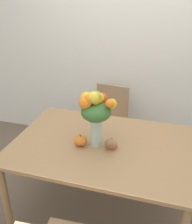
{
  "coord_description": "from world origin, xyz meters",
  "views": [
    {
      "loc": [
        0.48,
        -1.77,
        1.92
      ],
      "look_at": [
        -0.05,
        -0.03,
        1.03
      ],
      "focal_mm": 42.0,
      "sensor_mm": 36.0,
      "label": 1
    }
  ],
  "objects_px": {
    "pumpkin": "(81,140)",
    "dining_chair_near_window": "(108,121)",
    "flower_vase": "(96,111)",
    "turkey_figurine": "(111,143)"
  },
  "relations": [
    {
      "from": "flower_vase",
      "to": "dining_chair_near_window",
      "type": "height_order",
      "value": "flower_vase"
    },
    {
      "from": "pumpkin",
      "to": "turkey_figurine",
      "type": "xyz_separation_m",
      "value": [
        0.25,
        0.04,
        0.0
      ]
    },
    {
      "from": "turkey_figurine",
      "to": "dining_chair_near_window",
      "type": "height_order",
      "value": "dining_chair_near_window"
    },
    {
      "from": "flower_vase",
      "to": "pumpkin",
      "type": "distance_m",
      "value": 0.29
    },
    {
      "from": "pumpkin",
      "to": "turkey_figurine",
      "type": "height_order",
      "value": "pumpkin"
    },
    {
      "from": "pumpkin",
      "to": "dining_chair_near_window",
      "type": "height_order",
      "value": "dining_chair_near_window"
    },
    {
      "from": "flower_vase",
      "to": "dining_chair_near_window",
      "type": "relative_size",
      "value": 0.55
    },
    {
      "from": "turkey_figurine",
      "to": "dining_chair_near_window",
      "type": "xyz_separation_m",
      "value": [
        -0.26,
        0.93,
        -0.32
      ]
    },
    {
      "from": "flower_vase",
      "to": "turkey_figurine",
      "type": "distance_m",
      "value": 0.29
    },
    {
      "from": "pumpkin",
      "to": "turkey_figurine",
      "type": "distance_m",
      "value": 0.25
    }
  ]
}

